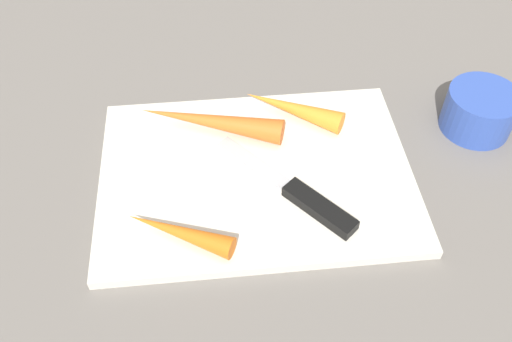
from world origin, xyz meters
TOP-DOWN VIEW (x-y plane):
  - ground_plane at (0.00, 0.00)m, footprint 1.40×1.40m
  - cutting_board at (0.00, 0.00)m, footprint 0.36×0.26m
  - knife at (0.05, -0.06)m, footprint 0.15×0.16m
  - carrot_shortest at (-0.09, -0.09)m, footprint 0.12×0.07m
  - carrot_longest at (-0.05, 0.07)m, footprint 0.18×0.09m
  - carrot_medium at (0.06, 0.09)m, footprint 0.12×0.09m
  - small_bowl at (0.29, 0.06)m, footprint 0.09×0.09m

SIDE VIEW (x-z plane):
  - ground_plane at x=0.00m, z-range 0.00..0.00m
  - cutting_board at x=0.00m, z-range 0.00..0.01m
  - knife at x=0.05m, z-range 0.01..0.02m
  - carrot_shortest at x=-0.09m, z-range 0.01..0.04m
  - carrot_medium at x=0.06m, z-range 0.01..0.04m
  - small_bowl at x=0.29m, z-range 0.00..0.05m
  - carrot_longest at x=-0.05m, z-range 0.01..0.04m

